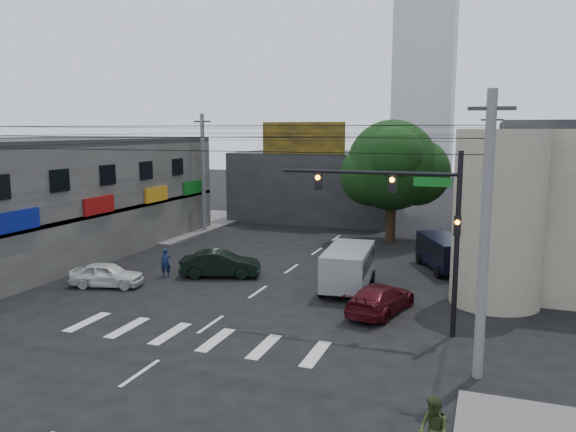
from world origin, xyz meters
The scene contains 19 objects.
ground centered at (0.00, 0.00, 0.00)m, with size 160.00×160.00×0.00m, color black.
sidewalk_far_left centered at (-18.00, 18.00, 0.07)m, with size 16.00×16.00×0.15m, color #514F4C.
building_left centered at (-18.00, 6.00, 3.50)m, with size 14.00×24.00×7.00m, color #403E3C.
corner_column centered at (11.00, 4.00, 4.00)m, with size 4.00×4.00×8.00m, color gray.
building_far centered at (-4.00, 26.00, 3.00)m, with size 14.00×10.00×6.00m, color #232326.
billboard centered at (-4.00, 21.10, 7.30)m, with size 7.00×0.30×2.60m, color olive.
tower_distant centered at (0.00, 70.00, 22.00)m, with size 9.00×9.00×44.00m, color silver.
street_tree centered at (4.00, 17.00, 5.47)m, with size 6.40×6.40×8.70m.
traffic_gantry centered at (7.82, -1.00, 4.83)m, with size 7.10×0.35×7.20m.
utility_pole_near_right centered at (10.50, -4.50, 4.60)m, with size 0.32×0.32×9.20m, color #59595B.
utility_pole_far_left centered at (-10.50, 16.00, 4.60)m, with size 0.32×0.32×9.20m, color #59595B.
utility_pole_far_right centered at (10.50, 16.00, 4.60)m, with size 0.32×0.32×9.20m, color #59595B.
dark_sedan centered at (-3.08, 4.04, 0.71)m, with size 4.57×2.79×1.42m, color black.
white_compact centered at (-7.66, 0.28, 0.63)m, with size 3.93×2.33×1.25m, color silver.
maroon_sedan centered at (6.31, 0.88, 0.64)m, with size 2.77×4.71×1.28m, color #400910.
silver_minivan centered at (4.10, 3.95, 1.06)m, with size 2.47×5.08×2.12m, color #93979A, non-canonical shape.
navy_van centered at (8.31, 9.60, 0.95)m, with size 3.63×5.08×1.90m, color black, non-canonical shape.
traffic_officer centered at (-5.87, 3.00, 0.78)m, with size 0.68×0.62×1.55m, color #121E40.
pedestrian_olive centered at (9.59, -9.92, 0.83)m, with size 1.00×1.03×1.67m, color #2E391A.
Camera 1 is at (10.56, -22.82, 7.95)m, focal length 35.00 mm.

